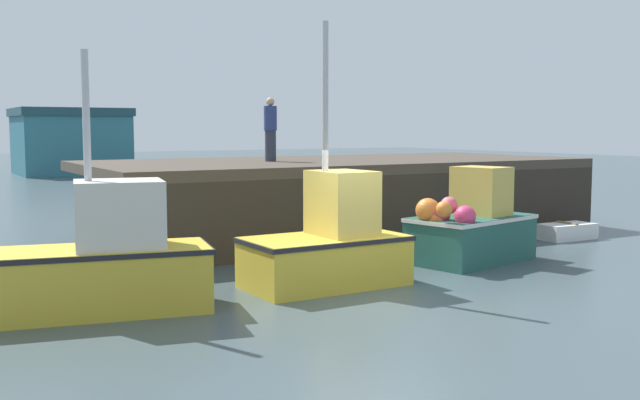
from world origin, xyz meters
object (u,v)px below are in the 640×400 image
Objects in this scene: fishing_boat_mid at (470,228)px; rowboat at (567,231)px; fishing_boat_near_left at (98,263)px; fishing_boat_near_right at (329,245)px; dockworker at (270,129)px; mooring_buoy_foreground at (320,276)px.

fishing_boat_mid is 2.00× the size of rowboat.
rowboat is (12.47, 1.65, -0.58)m from fishing_boat_near_left.
dockworker is at bearing 73.59° from fishing_boat_near_right.
fishing_boat_mid is at bearing 3.24° from fishing_boat_near_left.
dockworker reaches higher than rowboat.
fishing_boat_mid is 4.59m from rowboat.
fishing_boat_near_left is 2.46× the size of dockworker.
dockworker is (-6.61, 4.05, 2.66)m from rowboat.
dockworker is (5.87, 5.70, 2.07)m from fishing_boat_near_left.
fishing_boat_near_right is at bearing -168.11° from rowboat.
fishing_boat_mid is (3.91, 0.56, -0.01)m from fishing_boat_near_right.
fishing_boat_near_right is 3.11× the size of rowboat.
fishing_boat_near_right is at bearing -1.46° from fishing_boat_near_left.
mooring_buoy_foreground is (-8.77, -2.20, 0.09)m from rowboat.
fishing_boat_near_left reaches higher than fishing_boat_mid.
fishing_boat_near_right is (4.16, -0.11, -0.04)m from fishing_boat_near_left.
rowboat is at bearing 14.07° from mooring_buoy_foreground.
fishing_boat_near_left reaches higher than dockworker.
fishing_boat_near_right is 6.41m from dockworker.
fishing_boat_mid is 1.85× the size of dockworker.
mooring_buoy_foreground is (-4.37, -1.01, -0.45)m from fishing_boat_mid.
fishing_boat_mid is at bearing -164.88° from rowboat.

